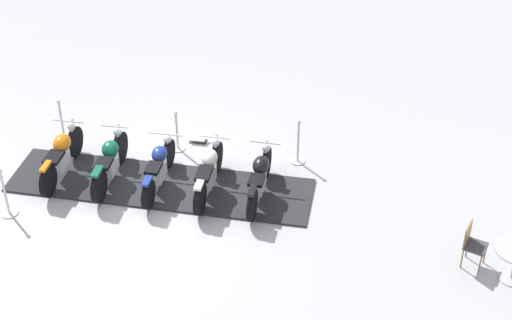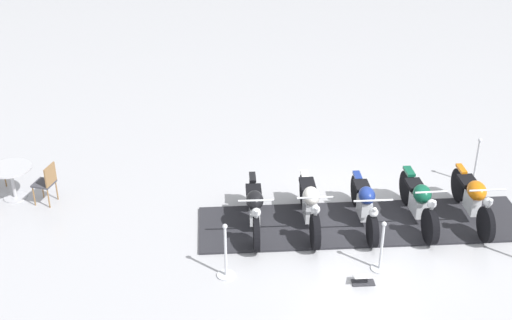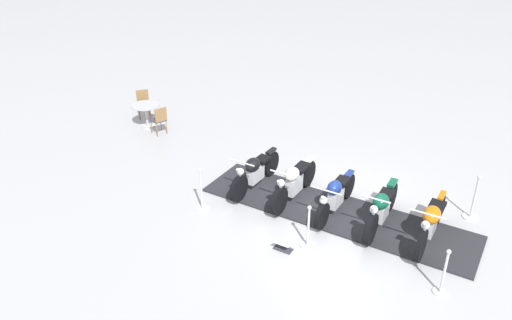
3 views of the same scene
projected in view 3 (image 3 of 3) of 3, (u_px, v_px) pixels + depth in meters
ground_plane at (334, 213)px, 11.99m from camera, size 80.00×80.00×0.00m
display_platform at (334, 212)px, 11.98m from camera, size 6.25×5.21×0.05m
motorcycle_black at (255, 171)px, 12.71m from camera, size 1.36×1.86×0.99m
motorcycle_cream at (294, 182)px, 12.23m from camera, size 1.41×1.85×1.00m
motorcycle_navy at (335, 196)px, 11.73m from camera, size 1.38×1.81×0.92m
motorcycle_forest at (381, 208)px, 11.24m from camera, size 1.45×1.80×1.02m
motorcycle_copper at (431, 222)px, 10.71m from camera, size 1.41×1.85×1.03m
stanchion_right_mid at (308, 233)px, 10.73m from camera, size 0.32×0.32×1.02m
stanchion_right_rear at (443, 278)px, 9.44m from camera, size 0.29×0.29×1.01m
stanchion_right_front at (202, 196)px, 11.99m from camera, size 0.33×0.33×1.10m
stanchion_left_rear at (473, 205)px, 11.68m from camera, size 0.36×0.36×1.12m
info_placard at (283, 247)px, 10.73m from camera, size 0.45×0.42×0.21m
cafe_table at (146, 110)px, 16.20m from camera, size 0.89×0.89×0.74m
cafe_chair_near_table at (143, 102)px, 16.91m from camera, size 0.43×0.43×0.91m
cafe_chair_across_table at (159, 119)px, 15.67m from camera, size 0.50×0.50×0.90m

